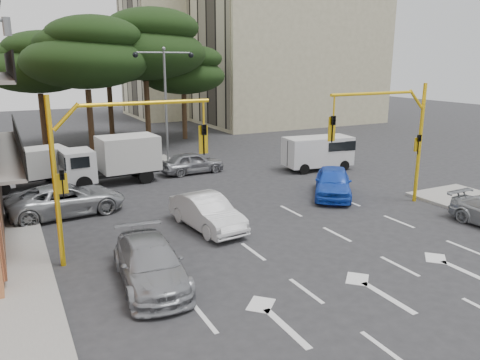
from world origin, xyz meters
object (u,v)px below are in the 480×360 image
Objects in this scene: box_truck_b at (112,161)px; car_silver_cross_a at (67,199)px; street_lamp_center at (165,86)px; van_white at (318,153)px; signal_mast_right at (395,129)px; signal_mast_left at (107,154)px; box_truck_a at (27,169)px; car_blue_compact at (333,182)px; car_silver_cross_b at (192,163)px; car_white_hatch at (207,212)px; car_silver_wagon at (150,263)px.

car_silver_cross_a is at bearing 142.69° from box_truck_b.
van_white is (8.44, -5.79, -4.32)m from street_lamp_center.
signal_mast_left is (-13.61, 0.00, 0.00)m from signal_mast_right.
signal_mast_right is 20.04m from box_truck_a.
car_silver_cross_b is at bearing 156.76° from car_blue_compact.
car_white_hatch is at bearing -101.22° from street_lamp_center.
car_blue_compact is 13.46m from car_silver_cross_a.
car_silver_cross_a is (-14.48, 5.92, -3.15)m from signal_mast_right.
box_truck_b is (-11.30, 10.74, -2.51)m from signal_mast_right.
signal_mast_left reaches higher than car_blue_compact.
car_white_hatch is 0.79× the size of box_truck_b.
street_lamp_center is 1.46× the size of car_silver_cross_a.
street_lamp_center is at bearing -48.84° from car_silver_cross_a.
box_truck_a is (-15.80, 12.01, -2.78)m from signal_mast_right.
van_white is (10.98, 7.04, 0.38)m from car_white_hatch.
car_silver_cross_a is (-7.67, -8.09, -4.69)m from street_lamp_center.
signal_mast_left is at bearing 163.98° from box_truck_b.
car_silver_cross_b is 0.73× the size of box_truck_b.
signal_mast_right is at bearing -13.93° from car_white_hatch.
box_truck_b is at bearing 88.34° from car_silver_wagon.
street_lamp_center reaches higher than car_white_hatch.
box_truck_a is at bearing 70.30° from box_truck_b.
signal_mast_left is 15.65m from street_lamp_center.
box_truck_b reaches higher than car_silver_cross_b.
street_lamp_center reaches higher than car_silver_cross_a.
box_truck_a is 4.68m from box_truck_b.
box_truck_a is at bearing -167.47° from street_lamp_center.
car_blue_compact is at bearing 12.31° from signal_mast_left.
signal_mast_left reaches higher than car_silver_wagon.
signal_mast_left is 1.34× the size of box_truck_a.
signal_mast_right is 1.30× the size of car_blue_compact.
signal_mast_right is 1.34× the size of box_truck_a.
signal_mast_left is 1.30× the size of car_blue_compact.
street_lamp_center reaches higher than signal_mast_right.
car_silver_wagon is (-6.21, -16.76, -4.72)m from street_lamp_center.
car_silver_cross_a is at bearing -75.45° from van_white.
signal_mast_right and signal_mast_left have the same top height.
car_silver_cross_a is 1.20× the size of van_white.
car_blue_compact is 12.77m from box_truck_b.
van_white is at bearing -111.74° from car_silver_cross_b.
box_truck_b is (-12.94, 2.51, 0.26)m from van_white.
signal_mast_right is at bearing -24.71° from car_blue_compact.
box_truck_b is (-4.50, -3.27, -4.05)m from street_lamp_center.
car_silver_cross_a reaches higher than car_silver_wagon.
box_truck_b is (-5.12, -0.27, 0.68)m from car_silver_cross_b.
box_truck_b is at bearing 136.48° from signal_mast_right.
signal_mast_right is 1.36× the size of car_white_hatch.
street_lamp_center reaches higher than car_silver_cross_b.
signal_mast_left is 4.25m from car_silver_wagon.
car_silver_cross_b is (0.62, -3.00, -4.73)m from street_lamp_center.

